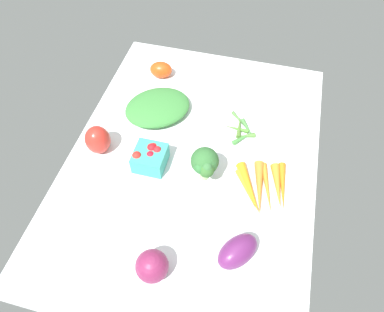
{
  "coord_description": "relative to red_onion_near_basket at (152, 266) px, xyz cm",
  "views": [
    {
      "loc": [
        -62.38,
        -16.02,
        91.86
      ],
      "look_at": [
        0.0,
        0.0,
        4.0
      ],
      "focal_mm": 33.21,
      "sensor_mm": 36.0,
      "label": 1
    }
  ],
  "objects": [
    {
      "name": "leafy_greens_clump",
      "position": [
        52.92,
        15.58,
        -1.69
      ],
      "size": [
        27.9,
        28.67,
        4.89
      ],
      "primitive_type": "ellipsoid",
      "rotation": [
        0.0,
        0.0,
        2.23
      ],
      "color": "#3A813A",
      "rests_on": "tablecloth"
    },
    {
      "name": "okra_pile",
      "position": [
        51.56,
        -13.94,
        -3.36
      ],
      "size": [
        14.34,
        11.05,
        1.72
      ],
      "color": "#478D42",
      "rests_on": "tablecloth"
    },
    {
      "name": "eggplant",
      "position": [
        9.12,
        -19.61,
        -0.61
      ],
      "size": [
        13.67,
        12.83,
        7.07
      ],
      "primitive_type": "ellipsoid",
      "rotation": [
        0.0,
        0.0,
        5.62
      ],
      "color": "#652461",
      "rests_on": "tablecloth"
    },
    {
      "name": "bell_pepper_red",
      "position": [
        33.05,
        28.37,
        0.67
      ],
      "size": [
        7.86,
        7.86,
        9.61
      ],
      "primitive_type": "ellipsoid",
      "rotation": [
        0.0,
        0.0,
        6.27
      ],
      "color": "red",
      "rests_on": "tablecloth"
    },
    {
      "name": "red_onion_near_basket",
      "position": [
        0.0,
        0.0,
        0.0
      ],
      "size": [
        8.28,
        8.28,
        8.28
      ],
      "primitive_type": "sphere",
      "color": "#80244D",
      "rests_on": "tablecloth"
    },
    {
      "name": "carrot_bunch",
      "position": [
        30.86,
        -23.52,
        -2.8
      ],
      "size": [
        19.52,
        16.67,
        2.99
      ],
      "color": "orange",
      "rests_on": "tablecloth"
    },
    {
      "name": "roma_tomato",
      "position": [
        71.02,
        19.99,
        -1.15
      ],
      "size": [
        6.95,
        8.9,
        5.97
      ],
      "primitive_type": "ellipsoid",
      "rotation": [
        0.0,
        0.0,
        1.7
      ],
      "color": "#E34716",
      "rests_on": "tablecloth"
    },
    {
      "name": "berry_basket",
      "position": [
        31.72,
        11.12,
        -0.77
      ],
      "size": [
        9.41,
        9.41,
        6.95
      ],
      "color": "teal",
      "rests_on": "tablecloth"
    },
    {
      "name": "broccoli_head",
      "position": [
        30.24,
        -6.04,
        3.98
      ],
      "size": [
        9.24,
        8.08,
        12.37
      ],
      "color": "#A2CD82",
      "rests_on": "tablecloth"
    },
    {
      "name": "tablecloth",
      "position": [
        36.24,
        -0.78,
        -5.14
      ],
      "size": [
        104.0,
        76.0,
        2.0
      ],
      "primitive_type": "cube",
      "color": "white",
      "rests_on": "ground"
    }
  ]
}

